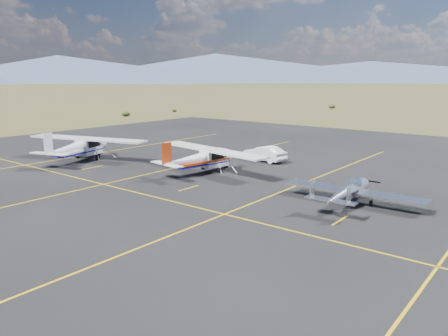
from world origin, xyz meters
TOP-DOWN VIEW (x-y plane):
  - ground at (0.00, 0.00)m, footprint 1600.00×1600.00m
  - apron at (0.00, 7.00)m, footprint 72.00×72.00m
  - aircraft_low_wing at (0.06, -2.72)m, footprint 6.13×8.55m
  - aircraft_cessna at (1.11, 9.88)m, footprint 6.69×11.04m
  - aircraft_plain at (-2.04, 21.80)m, footprint 8.06×11.83m
  - sedan at (8.41, 8.78)m, footprint 2.06×4.35m

SIDE VIEW (x-z plane):
  - ground at x=0.00m, z-range 0.00..0.00m
  - apron at x=0.00m, z-range -0.01..0.01m
  - sedan at x=8.41m, z-range 0.01..1.39m
  - aircraft_low_wing at x=0.06m, z-range -0.04..1.82m
  - aircraft_cessna at x=1.11m, z-range -0.15..2.63m
  - aircraft_plain at x=-2.04m, z-range -0.17..2.85m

